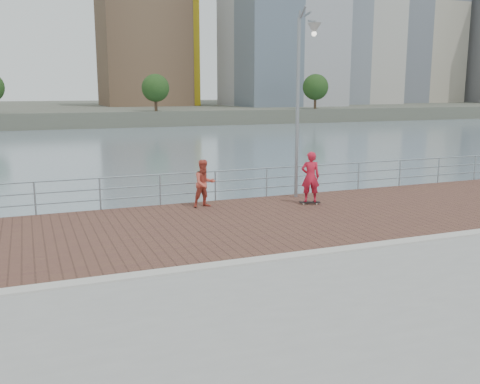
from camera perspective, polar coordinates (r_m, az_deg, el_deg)
name	(u,v)px	position (r m, az deg, el deg)	size (l,w,h in m)	color
water	(270,337)	(13.69, 3.22, -15.21)	(400.00, 400.00, 0.00)	slate
brick_lane	(220,225)	(16.13, -2.11, -3.51)	(40.00, 6.80, 0.02)	brown
curb	(271,259)	(12.92, 3.32, -7.10)	(40.00, 0.40, 0.06)	#B7B5AD
far_shore	(49,110)	(133.81, -19.73, 8.21)	(320.00, 95.00, 2.50)	#4C5142
guardrail	(188,184)	(19.15, -5.56, 0.83)	(39.06, 0.06, 1.13)	#8C9EA8
street_lamp	(305,71)	(19.52, 6.91, 12.71)	(0.48, 1.39, 6.57)	gray
skateboard	(310,202)	(19.09, 7.45, -1.09)	(0.75, 0.42, 0.08)	black
skateboarder	(310,177)	(18.93, 7.52, 1.61)	(0.65, 0.43, 1.79)	red
bystander	(204,183)	(18.38, -3.83, 0.92)	(0.80, 0.62, 1.64)	#C64B3A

